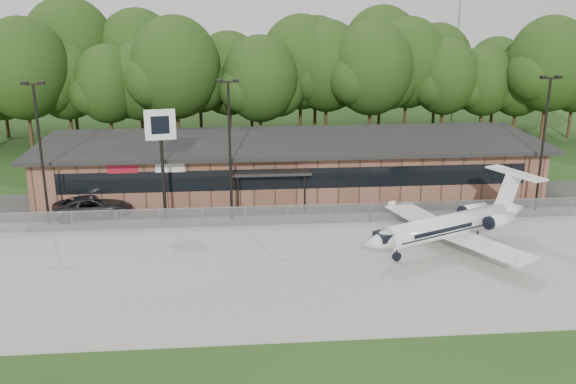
{
  "coord_description": "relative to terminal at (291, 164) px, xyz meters",
  "views": [
    {
      "loc": [
        -4.68,
        -27.81,
        15.97
      ],
      "look_at": [
        -1.26,
        12.0,
        3.44
      ],
      "focal_mm": 40.0,
      "sensor_mm": 36.0,
      "label": 1
    }
  ],
  "objects": [
    {
      "name": "terminal",
      "position": [
        0.0,
        0.0,
        0.0
      ],
      "size": [
        41.0,
        11.65,
        4.3
      ],
      "color": "brown",
      "rests_on": "ground"
    },
    {
      "name": "light_pole_mid",
      "position": [
        -5.0,
        -7.44,
        3.8
      ],
      "size": [
        1.55,
        0.3,
        10.23
      ],
      "color": "black",
      "rests_on": "ground"
    },
    {
      "name": "suv",
      "position": [
        -15.24,
        -5.83,
        -1.4
      ],
      "size": [
        6.04,
        3.76,
        1.56
      ],
      "primitive_type": "imported",
      "rotation": [
        0.0,
        0.0,
        1.79
      ],
      "color": "#333436",
      "rests_on": "ground"
    },
    {
      "name": "business_jet",
      "position": [
        9.14,
        -14.25,
        -0.56
      ],
      "size": [
        13.1,
        11.68,
        4.53
      ],
      "rotation": [
        0.0,
        0.0,
        0.43
      ],
      "color": "white",
      "rests_on": "ground"
    },
    {
      "name": "radio_mast",
      "position": [
        22.0,
        24.06,
        10.32
      ],
      "size": [
        0.2,
        0.2,
        25.0
      ],
      "primitive_type": "cylinder",
      "color": "gray",
      "rests_on": "ground"
    },
    {
      "name": "light_pole_right",
      "position": [
        18.0,
        -7.44,
        3.8
      ],
      "size": [
        1.55,
        0.3,
        10.23
      ],
      "color": "black",
      "rests_on": "ground"
    },
    {
      "name": "light_pole_left",
      "position": [
        -18.0,
        -7.44,
        3.8
      ],
      "size": [
        1.55,
        0.3,
        10.23
      ],
      "color": "black",
      "rests_on": "ground"
    },
    {
      "name": "fence",
      "position": [
        0.0,
        -8.94,
        -1.4
      ],
      "size": [
        46.0,
        0.04,
        1.52
      ],
      "color": "gray",
      "rests_on": "ground"
    },
    {
      "name": "pole_sign",
      "position": [
        -9.8,
        -7.14,
        4.07
      ],
      "size": [
        2.15,
        0.55,
        8.16
      ],
      "rotation": [
        0.0,
        0.0,
        0.15
      ],
      "color": "black",
      "rests_on": "ground"
    },
    {
      "name": "parking_lot",
      "position": [
        0.0,
        -4.44,
        -2.15
      ],
      "size": [
        50.0,
        9.0,
        0.06
      ],
      "primitive_type": "cube",
      "color": "#383835",
      "rests_on": "ground"
    },
    {
      "name": "ground",
      "position": [
        0.0,
        -23.94,
        -2.18
      ],
      "size": [
        160.0,
        160.0,
        0.0
      ],
      "primitive_type": "plane",
      "color": "#244318",
      "rests_on": "ground"
    },
    {
      "name": "treeline",
      "position": [
        0.0,
        18.06,
        5.32
      ],
      "size": [
        72.0,
        12.0,
        15.0
      ],
      "primitive_type": null,
      "color": "black",
      "rests_on": "ground"
    },
    {
      "name": "apron",
      "position": [
        0.0,
        -15.94,
        -2.14
      ],
      "size": [
        64.0,
        18.0,
        0.08
      ],
      "primitive_type": "cube",
      "color": "#9E9B93",
      "rests_on": "ground"
    }
  ]
}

